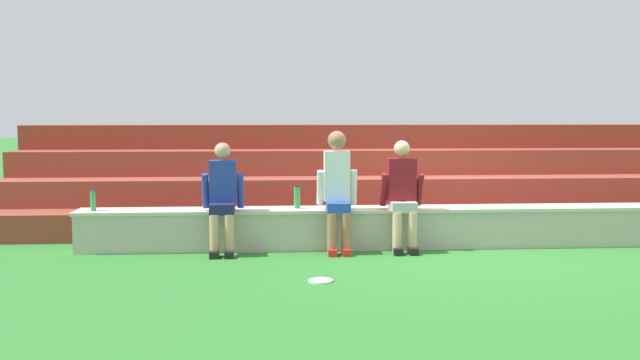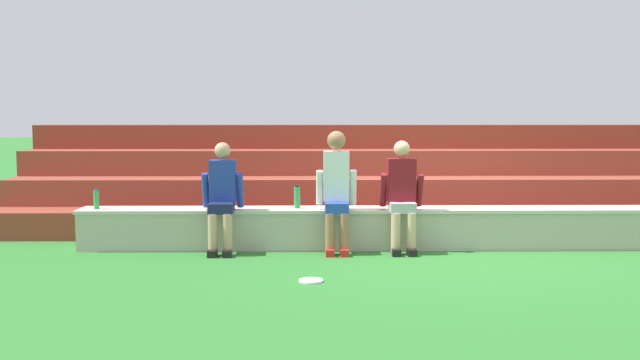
{
  "view_description": "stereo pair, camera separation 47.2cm",
  "coord_description": "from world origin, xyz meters",
  "px_view_note": "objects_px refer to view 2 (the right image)",
  "views": [
    {
      "loc": [
        -2.14,
        -8.23,
        1.65
      ],
      "look_at": [
        -1.56,
        0.23,
        0.84
      ],
      "focal_mm": 39.37,
      "sensor_mm": 36.0,
      "label": 1
    },
    {
      "loc": [
        -1.67,
        -8.25,
        1.65
      ],
      "look_at": [
        -1.56,
        0.23,
        0.84
      ],
      "focal_mm": 39.37,
      "sensor_mm": 36.0,
      "label": 2
    }
  ],
  "objects_px": {
    "person_left_of_center": "(337,188)",
    "water_bottle_near_left": "(297,197)",
    "person_center": "(402,194)",
    "water_bottle_center_gap": "(96,200)",
    "person_far_left": "(222,195)",
    "frisbee": "(311,281)"
  },
  "relations": [
    {
      "from": "person_far_left",
      "to": "frisbee",
      "type": "distance_m",
      "value": 1.94
    },
    {
      "from": "person_center",
      "to": "water_bottle_center_gap",
      "type": "bearing_deg",
      "value": 176.75
    },
    {
      "from": "person_left_of_center",
      "to": "water_bottle_near_left",
      "type": "bearing_deg",
      "value": 154.99
    },
    {
      "from": "person_left_of_center",
      "to": "person_center",
      "type": "distance_m",
      "value": 0.78
    },
    {
      "from": "person_left_of_center",
      "to": "person_center",
      "type": "xyz_separation_m",
      "value": [
        0.78,
        -0.04,
        -0.07
      ]
    },
    {
      "from": "person_center",
      "to": "frisbee",
      "type": "height_order",
      "value": "person_center"
    },
    {
      "from": "water_bottle_center_gap",
      "to": "person_center",
      "type": "bearing_deg",
      "value": -3.25
    },
    {
      "from": "person_center",
      "to": "water_bottle_near_left",
      "type": "bearing_deg",
      "value": 168.15
    },
    {
      "from": "water_bottle_near_left",
      "to": "person_left_of_center",
      "type": "bearing_deg",
      "value": -25.01
    },
    {
      "from": "person_far_left",
      "to": "person_center",
      "type": "distance_m",
      "value": 2.13
    },
    {
      "from": "person_far_left",
      "to": "person_center",
      "type": "bearing_deg",
      "value": -0.27
    },
    {
      "from": "person_far_left",
      "to": "water_bottle_center_gap",
      "type": "distance_m",
      "value": 1.56
    },
    {
      "from": "person_left_of_center",
      "to": "water_bottle_near_left",
      "type": "relative_size",
      "value": 5.11
    },
    {
      "from": "water_bottle_near_left",
      "to": "water_bottle_center_gap",
      "type": "bearing_deg",
      "value": -178.73
    },
    {
      "from": "person_far_left",
      "to": "water_bottle_near_left",
      "type": "xyz_separation_m",
      "value": [
        0.88,
        0.25,
        -0.05
      ]
    },
    {
      "from": "person_center",
      "to": "water_bottle_near_left",
      "type": "distance_m",
      "value": 1.28
    },
    {
      "from": "water_bottle_near_left",
      "to": "person_center",
      "type": "bearing_deg",
      "value": -11.85
    },
    {
      "from": "person_far_left",
      "to": "person_left_of_center",
      "type": "height_order",
      "value": "person_left_of_center"
    },
    {
      "from": "water_bottle_near_left",
      "to": "frisbee",
      "type": "xyz_separation_m",
      "value": [
        0.17,
        -1.73,
        -0.62
      ]
    },
    {
      "from": "person_left_of_center",
      "to": "person_far_left",
      "type": "bearing_deg",
      "value": -178.68
    },
    {
      "from": "water_bottle_center_gap",
      "to": "person_left_of_center",
      "type": "bearing_deg",
      "value": -3.3
    },
    {
      "from": "person_left_of_center",
      "to": "water_bottle_center_gap",
      "type": "distance_m",
      "value": 2.91
    }
  ]
}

